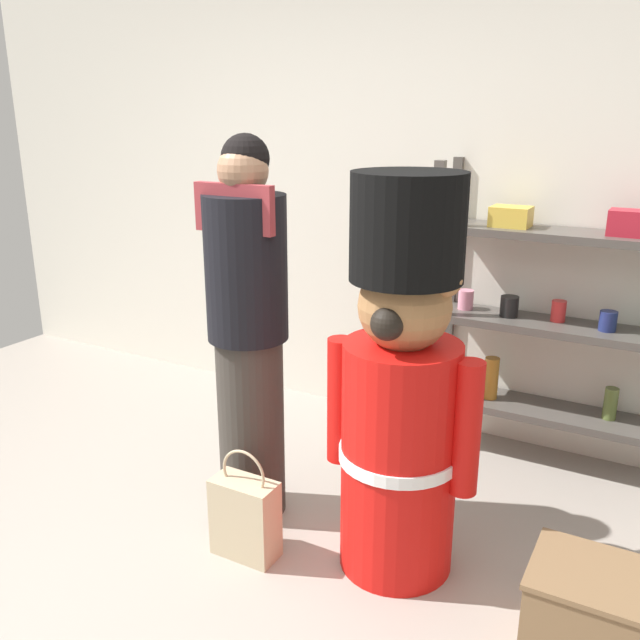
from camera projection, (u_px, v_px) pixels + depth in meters
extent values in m
plane|color=#9E9389|center=(157.00, 632.00, 2.44)|extent=(6.40, 6.40, 0.00)
cube|color=silver|center=(402.00, 203.00, 3.89)|extent=(6.40, 0.12, 2.60)
cube|color=#4C4742|center=(433.00, 312.00, 3.57)|extent=(0.05, 0.05, 1.58)
cube|color=#4C4742|center=(451.00, 299.00, 3.83)|extent=(0.05, 0.05, 1.58)
cube|color=#4C4742|center=(546.00, 412.00, 3.57)|extent=(1.21, 0.30, 0.04)
cube|color=#4C4742|center=(556.00, 327.00, 3.43)|extent=(1.21, 0.30, 0.04)
cube|color=#4C4742|center=(566.00, 235.00, 3.29)|extent=(1.21, 0.30, 0.04)
cylinder|color=pink|center=(466.00, 300.00, 3.66)|extent=(0.08, 0.08, 0.11)
cylinder|color=black|center=(509.00, 306.00, 3.52)|extent=(0.09, 0.09, 0.11)
cylinder|color=red|center=(558.00, 311.00, 3.44)|extent=(0.07, 0.07, 0.11)
cylinder|color=navy|center=(608.00, 321.00, 3.29)|extent=(0.08, 0.08, 0.10)
cylinder|color=#B27226|center=(491.00, 378.00, 3.66)|extent=(0.08, 0.08, 0.23)
cylinder|color=#596B33|center=(610.00, 404.00, 3.42)|extent=(0.07, 0.07, 0.17)
cube|color=gold|center=(511.00, 217.00, 3.39)|extent=(0.19, 0.16, 0.10)
cube|color=#B21E2D|center=(628.00, 223.00, 3.14)|extent=(0.17, 0.14, 0.12)
cylinder|color=red|center=(399.00, 458.00, 2.69)|extent=(0.46, 0.46, 0.97)
cylinder|color=white|center=(399.00, 453.00, 2.68)|extent=(0.48, 0.48, 0.05)
sphere|color=#A16F43|center=(405.00, 306.00, 2.50)|extent=(0.35, 0.35, 0.35)
sphere|color=#A16F43|center=(369.00, 271.00, 2.53)|extent=(0.12, 0.12, 0.12)
sphere|color=#A16F43|center=(445.00, 280.00, 2.39)|extent=(0.12, 0.12, 0.12)
cylinder|color=black|center=(408.00, 227.00, 2.41)|extent=(0.42, 0.42, 0.39)
cylinder|color=red|center=(340.00, 400.00, 2.75)|extent=(0.11, 0.11, 0.53)
cylinder|color=red|center=(466.00, 428.00, 2.51)|extent=(0.11, 0.11, 0.53)
sphere|color=black|center=(387.00, 324.00, 2.37)|extent=(0.12, 0.12, 0.12)
cylinder|color=#38332D|center=(251.00, 426.00, 3.08)|extent=(0.30, 0.30, 0.86)
cylinder|color=black|center=(246.00, 268.00, 2.86)|extent=(0.35, 0.35, 0.63)
sphere|color=#A37556|center=(243.00, 171.00, 2.74)|extent=(0.21, 0.21, 0.21)
cube|color=#993338|center=(234.00, 208.00, 2.73)|extent=(0.37, 0.04, 0.20)
sphere|color=black|center=(245.00, 158.00, 2.74)|extent=(0.20, 0.20, 0.20)
cube|color=#C1AD89|center=(245.00, 518.00, 2.82)|extent=(0.28, 0.14, 0.35)
torus|color=#C1AD89|center=(243.00, 473.00, 2.76)|extent=(0.21, 0.01, 0.21)
cube|color=brown|center=(595.00, 621.00, 2.27)|extent=(0.43, 0.35, 0.33)
cube|color=brown|center=(601.00, 577.00, 2.22)|extent=(0.45, 0.36, 0.02)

